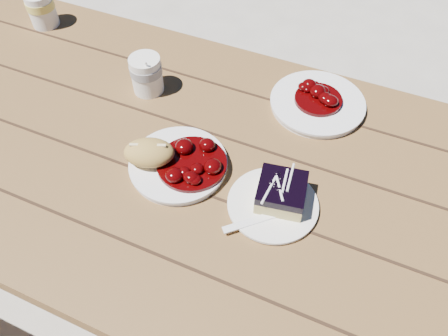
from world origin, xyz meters
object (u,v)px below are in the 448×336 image
at_px(picnic_table, 133,175).
at_px(bread_roll, 149,153).
at_px(dessert_plate, 273,205).
at_px(coffee_cup, 147,75).
at_px(second_plate, 317,104).
at_px(second_cup, 42,10).
at_px(main_plate, 179,165).
at_px(blueberry_cake, 281,192).

distance_m(picnic_table, bread_roll, 0.24).
distance_m(dessert_plate, coffee_cup, 0.45).
relative_size(second_plate, second_cup, 2.36).
distance_m(picnic_table, main_plate, 0.24).
relative_size(main_plate, blueberry_cake, 1.92).
height_order(bread_roll, second_cup, second_cup).
bearing_deg(second_cup, picnic_table, -33.33).
xyz_separation_m(coffee_cup, second_cup, (-0.42, 0.13, 0.00)).
relative_size(dessert_plate, coffee_cup, 1.87).
bearing_deg(bread_roll, coffee_cup, 121.09).
xyz_separation_m(picnic_table, main_plate, (0.17, -0.04, 0.17)).
height_order(picnic_table, coffee_cup, coffee_cup).
distance_m(picnic_table, dessert_plate, 0.43).
distance_m(main_plate, second_cup, 0.68).
bearing_deg(main_plate, second_plate, 54.25).
height_order(second_plate, second_cup, second_cup).
xyz_separation_m(bread_roll, second_plate, (0.27, 0.32, -0.04)).
distance_m(picnic_table, coffee_cup, 0.26).
xyz_separation_m(blueberry_cake, second_plate, (-0.01, 0.30, -0.03)).
distance_m(main_plate, dessert_plate, 0.22).
height_order(main_plate, dessert_plate, main_plate).
bearing_deg(dessert_plate, picnic_table, 172.29).
xyz_separation_m(dessert_plate, second_plate, (0.00, 0.32, 0.00)).
bearing_deg(second_cup, coffee_cup, -17.16).
bearing_deg(second_cup, bread_roll, -32.11).
bearing_deg(dessert_plate, second_cup, 157.70).
height_order(bread_roll, dessert_plate, bread_roll).
bearing_deg(dessert_plate, bread_roll, -178.71).
bearing_deg(blueberry_cake, coffee_cup, 145.16).
xyz_separation_m(main_plate, second_plate, (0.22, 0.30, 0.00)).
distance_m(picnic_table, second_cup, 0.56).
bearing_deg(second_cup, main_plate, -28.21).
height_order(coffee_cup, second_cup, same).
height_order(bread_roll, blueberry_cake, bread_roll).
xyz_separation_m(dessert_plate, second_cup, (-0.82, 0.34, 0.04)).
bearing_deg(second_plate, main_plate, -125.75).
bearing_deg(bread_roll, main_plate, 19.98).
bearing_deg(coffee_cup, second_plate, 15.38).
xyz_separation_m(blueberry_cake, second_cup, (-0.83, 0.32, 0.01)).
relative_size(blueberry_cake, second_plate, 0.48).
xyz_separation_m(bread_roll, second_cup, (-0.54, 0.34, 0.00)).
height_order(picnic_table, dessert_plate, dessert_plate).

